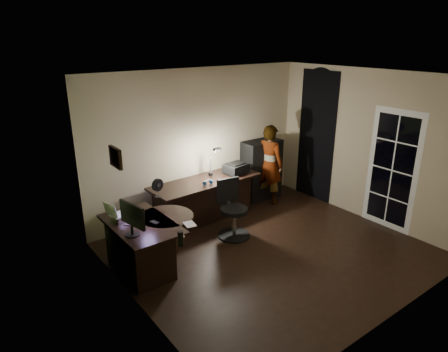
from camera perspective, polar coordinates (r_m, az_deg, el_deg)
floor at (r=6.46m, az=6.77°, el=-10.70°), size 4.50×4.00×0.01m
ceiling at (r=5.61m, az=7.91°, el=13.96°), size 4.50×4.00×0.01m
wall_back at (r=7.40m, az=-3.51°, el=4.78°), size 4.50×0.01×2.70m
wall_front at (r=4.78m, az=24.21°, el=-5.56°), size 4.50×0.01×2.70m
wall_left at (r=4.71m, az=-13.01°, el=-4.59°), size 0.01×4.00×2.70m
wall_right at (r=7.58m, az=19.74°, el=4.02°), size 0.01×4.00×2.70m
green_wall_overlay at (r=4.72m, az=-12.84°, el=-4.55°), size 0.00×4.00×2.70m
arched_doorway at (r=8.25m, az=13.06°, el=5.50°), size 0.01×0.90×2.60m
french_door at (r=7.38m, az=22.89°, el=0.75°), size 0.02×0.92×2.10m
framed_picture at (r=4.95m, az=-15.24°, el=2.57°), size 0.04×0.30×0.25m
desk_left at (r=5.91m, az=-11.51°, el=-9.86°), size 0.81×1.30×0.75m
desk_right at (r=7.27m, az=-2.61°, el=-3.49°), size 2.10×0.82×0.78m
cabinet at (r=8.24m, az=5.34°, el=0.92°), size 0.82×0.41×1.22m
laptop_stand at (r=5.87m, az=-14.49°, el=-5.74°), size 0.26×0.24×0.10m
laptop at (r=5.81m, az=-14.61°, el=-4.42°), size 0.35×0.34×0.20m
monitor at (r=5.38m, az=-13.07°, el=-6.70°), size 0.19×0.50×0.32m
mouse at (r=5.28m, az=-6.04°, el=-8.55°), size 0.08×0.10×0.04m
phone at (r=5.72m, az=-9.90°, el=-6.52°), size 0.10×0.15×0.01m
pen at (r=5.70m, az=-13.46°, el=-6.92°), size 0.12×0.12×0.01m
speaker at (r=5.05m, az=-6.22°, el=-8.88°), size 0.09×0.09×0.20m
notepad at (r=5.60m, az=-4.92°, el=-6.88°), size 0.17×0.22×0.01m
desk_fan at (r=6.39m, az=-9.49°, el=-1.70°), size 0.22×0.16×0.31m
headphones at (r=6.89m, az=-2.31°, el=-0.87°), size 0.19×0.14×0.08m
printer at (r=7.45m, az=1.74°, el=1.18°), size 0.46×0.38×0.19m
desk_lamp at (r=7.22m, az=-1.93°, el=2.28°), size 0.24×0.31×0.60m
office_chair at (r=6.65m, az=1.46°, el=-4.85°), size 0.63×0.63×0.98m
person at (r=7.97m, az=6.51°, el=1.66°), size 0.52×0.65×1.60m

